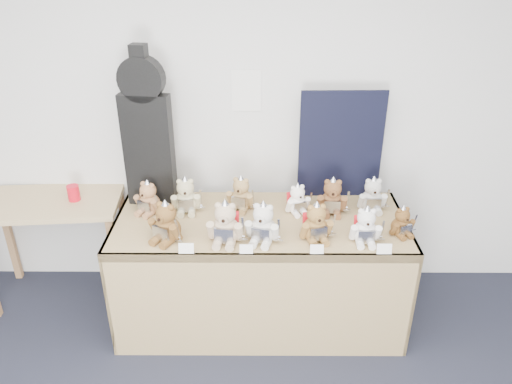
{
  "coord_description": "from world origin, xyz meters",
  "views": [
    {
      "loc": [
        0.28,
        -0.97,
        2.56
      ],
      "look_at": [
        0.27,
        1.86,
        1.1
      ],
      "focal_mm": 35.0,
      "sensor_mm": 36.0,
      "label": 1
    }
  ],
  "objects_px": {
    "teddy_front_far_right": "(366,227)",
    "teddy_back_left": "(186,197)",
    "red_cup": "(74,193)",
    "teddy_back_far_left": "(148,199)",
    "teddy_back_end": "(372,196)",
    "teddy_front_right": "(316,224)",
    "teddy_front_left": "(225,224)",
    "teddy_front_centre": "(263,225)",
    "teddy_back_centre_left": "(241,195)",
    "guitar_case": "(147,131)",
    "teddy_front_far_left": "(166,224)",
    "display_table": "(260,249)",
    "side_table": "(53,216)",
    "teddy_back_centre_right": "(297,200)",
    "teddy_back_right": "(332,198)",
    "teddy_front_end": "(402,223)"
  },
  "relations": [
    {
      "from": "side_table",
      "to": "teddy_back_end",
      "type": "distance_m",
      "value": 2.34
    },
    {
      "from": "teddy_back_left",
      "to": "guitar_case",
      "type": "bearing_deg",
      "value": 148.47
    },
    {
      "from": "teddy_back_centre_right",
      "to": "teddy_back_end",
      "type": "xyz_separation_m",
      "value": [
        0.53,
        0.04,
        0.01
      ]
    },
    {
      "from": "teddy_back_left",
      "to": "side_table",
      "type": "bearing_deg",
      "value": 167.56
    },
    {
      "from": "teddy_front_far_left",
      "to": "teddy_back_right",
      "type": "bearing_deg",
      "value": 45.32
    },
    {
      "from": "teddy_front_far_right",
      "to": "teddy_front_end",
      "type": "xyz_separation_m",
      "value": [
        0.25,
        0.09,
        -0.02
      ]
    },
    {
      "from": "teddy_front_far_left",
      "to": "teddy_back_far_left",
      "type": "bearing_deg",
      "value": 144.47
    },
    {
      "from": "display_table",
      "to": "teddy_back_left",
      "type": "xyz_separation_m",
      "value": [
        -0.52,
        0.21,
        0.29
      ]
    },
    {
      "from": "teddy_back_far_left",
      "to": "teddy_back_centre_left",
      "type": "bearing_deg",
      "value": 32.14
    },
    {
      "from": "teddy_front_left",
      "to": "teddy_back_end",
      "type": "relative_size",
      "value": 1.16
    },
    {
      "from": "teddy_back_far_left",
      "to": "teddy_front_right",
      "type": "bearing_deg",
      "value": 9.6
    },
    {
      "from": "teddy_front_right",
      "to": "teddy_front_left",
      "type": "bearing_deg",
      "value": 171.75
    },
    {
      "from": "guitar_case",
      "to": "teddy_back_centre_right",
      "type": "xyz_separation_m",
      "value": [
        1.03,
        -0.14,
        -0.46
      ]
    },
    {
      "from": "teddy_front_end",
      "to": "teddy_back_right",
      "type": "bearing_deg",
      "value": 123.54
    },
    {
      "from": "display_table",
      "to": "teddy_front_right",
      "type": "height_order",
      "value": "teddy_front_right"
    },
    {
      "from": "teddy_back_far_left",
      "to": "teddy_front_far_left",
      "type": "bearing_deg",
      "value": -36.23
    },
    {
      "from": "display_table",
      "to": "teddy_back_end",
      "type": "height_order",
      "value": "teddy_back_end"
    },
    {
      "from": "guitar_case",
      "to": "teddy_back_far_left",
      "type": "bearing_deg",
      "value": -83.75
    },
    {
      "from": "display_table",
      "to": "red_cup",
      "type": "relative_size",
      "value": 17.23
    },
    {
      "from": "teddy_back_left",
      "to": "teddy_back_end",
      "type": "xyz_separation_m",
      "value": [
        1.3,
        0.03,
        -0.0
      ]
    },
    {
      "from": "teddy_front_left",
      "to": "teddy_front_far_right",
      "type": "distance_m",
      "value": 0.88
    },
    {
      "from": "red_cup",
      "to": "teddy_front_far_left",
      "type": "height_order",
      "value": "teddy_front_far_left"
    },
    {
      "from": "side_table",
      "to": "guitar_case",
      "type": "distance_m",
      "value": 1.02
    },
    {
      "from": "teddy_front_left",
      "to": "teddy_back_right",
      "type": "xyz_separation_m",
      "value": [
        0.72,
        0.38,
        -0.01
      ]
    },
    {
      "from": "red_cup",
      "to": "teddy_back_centre_left",
      "type": "distance_m",
      "value": 1.23
    },
    {
      "from": "teddy_front_right",
      "to": "teddy_back_left",
      "type": "xyz_separation_m",
      "value": [
        -0.87,
        0.36,
        0.0
      ]
    },
    {
      "from": "teddy_front_far_right",
      "to": "teddy_front_right",
      "type": "bearing_deg",
      "value": 176.79
    },
    {
      "from": "teddy_back_left",
      "to": "teddy_back_end",
      "type": "distance_m",
      "value": 1.3
    },
    {
      "from": "display_table",
      "to": "teddy_front_end",
      "type": "xyz_separation_m",
      "value": [
        0.91,
        -0.09,
        0.27
      ]
    },
    {
      "from": "teddy_front_far_left",
      "to": "teddy_back_centre_right",
      "type": "bearing_deg",
      "value": 50.18
    },
    {
      "from": "display_table",
      "to": "side_table",
      "type": "distance_m",
      "value": 1.58
    },
    {
      "from": "red_cup",
      "to": "teddy_back_far_left",
      "type": "xyz_separation_m",
      "value": [
        0.58,
        -0.17,
        0.04
      ]
    },
    {
      "from": "teddy_front_right",
      "to": "teddy_back_right",
      "type": "distance_m",
      "value": 0.38
    },
    {
      "from": "red_cup",
      "to": "teddy_front_end",
      "type": "height_order",
      "value": "teddy_front_end"
    },
    {
      "from": "teddy_back_far_left",
      "to": "teddy_back_end",
      "type": "bearing_deg",
      "value": 28.15
    },
    {
      "from": "teddy_front_centre",
      "to": "teddy_front_far_right",
      "type": "height_order",
      "value": "teddy_front_centre"
    },
    {
      "from": "guitar_case",
      "to": "teddy_back_left",
      "type": "height_order",
      "value": "guitar_case"
    },
    {
      "from": "teddy_front_left",
      "to": "red_cup",
      "type": "bearing_deg",
      "value": 160.98
    },
    {
      "from": "teddy_front_centre",
      "to": "teddy_back_centre_right",
      "type": "bearing_deg",
      "value": 71.34
    },
    {
      "from": "guitar_case",
      "to": "teddy_front_far_left",
      "type": "xyz_separation_m",
      "value": [
        0.18,
        -0.5,
        -0.43
      ]
    },
    {
      "from": "teddy_front_far_left",
      "to": "teddy_front_end",
      "type": "height_order",
      "value": "teddy_front_far_left"
    },
    {
      "from": "display_table",
      "to": "teddy_front_centre",
      "type": "distance_m",
      "value": 0.34
    },
    {
      "from": "guitar_case",
      "to": "teddy_front_right",
      "type": "height_order",
      "value": "guitar_case"
    },
    {
      "from": "teddy_front_right",
      "to": "red_cup",
      "type": "bearing_deg",
      "value": 152.11
    },
    {
      "from": "guitar_case",
      "to": "teddy_front_left",
      "type": "relative_size",
      "value": 3.57
    },
    {
      "from": "side_table",
      "to": "teddy_front_centre",
      "type": "height_order",
      "value": "teddy_front_centre"
    },
    {
      "from": "teddy_front_centre",
      "to": "teddy_back_centre_left",
      "type": "distance_m",
      "value": 0.45
    },
    {
      "from": "teddy_front_centre",
      "to": "teddy_back_far_left",
      "type": "bearing_deg",
      "value": 169.85
    },
    {
      "from": "teddy_front_far_right",
      "to": "teddy_back_left",
      "type": "xyz_separation_m",
      "value": [
        -1.18,
        0.39,
        0.01
      ]
    },
    {
      "from": "teddy_front_left",
      "to": "guitar_case",
      "type": "bearing_deg",
      "value": 143.09
    }
  ]
}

